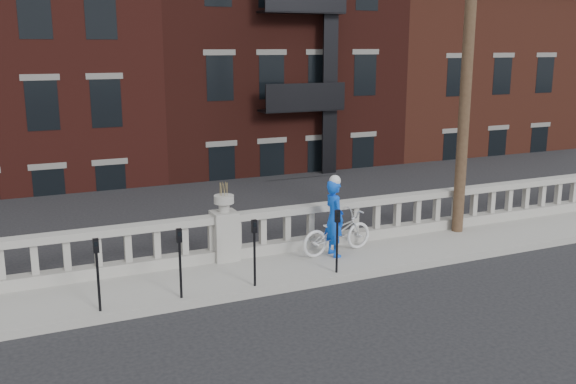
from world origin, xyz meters
name	(u,v)px	position (x,y,z in m)	size (l,w,h in m)	color
ground	(302,336)	(0.00, 0.00, 0.00)	(120.00, 120.00, 0.00)	black
sidewalk	(240,276)	(0.00, 3.00, 0.07)	(32.00, 2.20, 0.15)	#9C9A91
balustrade	(225,238)	(0.00, 3.95, 0.64)	(28.00, 0.34, 1.03)	#9C9A91
planter_pedestal	(225,230)	(0.00, 3.95, 0.83)	(0.55, 0.55, 1.76)	#9C9A91
lower_level	(105,92)	(0.56, 23.04, 2.63)	(80.00, 44.00, 20.80)	#605E59
utility_pole	(469,28)	(6.20, 3.60, 5.24)	(1.60, 0.28, 10.00)	#422D1E
parking_meter_a	(97,266)	(-3.00, 2.15, 1.00)	(0.10, 0.09, 1.36)	black
parking_meter_b	(180,255)	(-1.50, 2.15, 1.00)	(0.10, 0.09, 1.36)	black
parking_meter_c	(254,245)	(0.00, 2.15, 1.00)	(0.10, 0.09, 1.36)	black
parking_meter_d	(337,234)	(1.85, 2.15, 1.00)	(0.10, 0.09, 1.36)	black
bicycle	(337,232)	(2.50, 3.33, 0.64)	(0.65, 1.86, 0.98)	silver
cyclist	(334,218)	(2.35, 3.18, 1.03)	(0.64, 0.42, 1.76)	blue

